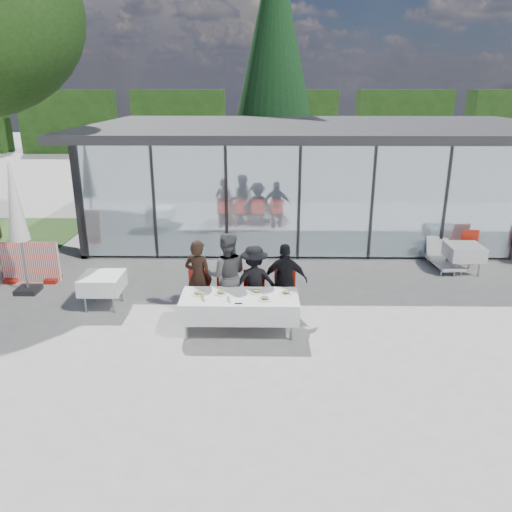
{
  "coord_description": "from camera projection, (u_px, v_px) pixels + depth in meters",
  "views": [
    {
      "loc": [
        0.08,
        -9.05,
        4.54
      ],
      "look_at": [
        -0.08,
        1.2,
        1.07
      ],
      "focal_mm": 35.0,
      "sensor_mm": 36.0,
      "label": 1
    }
  ],
  "objects": [
    {
      "name": "market_umbrella",
      "position": [
        16.0,
        211.0,
        11.03
      ],
      "size": [
        0.5,
        0.5,
        3.0
      ],
      "color": "black",
      "rests_on": "ground"
    },
    {
      "name": "diner_d",
      "position": [
        285.0,
        281.0,
        10.23
      ],
      "size": [
        0.95,
        0.95,
        1.56
      ],
      "primitive_type": "imported",
      "rotation": [
        0.0,
        0.0,
        3.1
      ],
      "color": "black",
      "rests_on": "ground"
    },
    {
      "name": "diner_a",
      "position": [
        198.0,
        278.0,
        10.25
      ],
      "size": [
        0.76,
        0.76,
        1.64
      ],
      "primitive_type": "imported",
      "rotation": [
        0.0,
        0.0,
        2.82
      ],
      "color": "black",
      "rests_on": "ground"
    },
    {
      "name": "pavilion",
      "position": [
        320.0,
        161.0,
        17.05
      ],
      "size": [
        14.8,
        8.8,
        3.44
      ],
      "color": "gray",
      "rests_on": "ground"
    },
    {
      "name": "conifer_tree",
      "position": [
        274.0,
        50.0,
        20.42
      ],
      "size": [
        4.0,
        4.0,
        10.5
      ],
      "color": "#382316",
      "rests_on": "ground"
    },
    {
      "name": "plate_extra",
      "position": [
        265.0,
        298.0,
        9.38
      ],
      "size": [
        0.28,
        0.28,
        0.07
      ],
      "color": "silver",
      "rests_on": "dining_table"
    },
    {
      "name": "diner_chair_c",
      "position": [
        254.0,
        291.0,
        10.32
      ],
      "size": [
        0.44,
        0.44,
        0.97
      ],
      "color": "red",
      "rests_on": "ground"
    },
    {
      "name": "diner_chair_a",
      "position": [
        199.0,
        291.0,
        10.34
      ],
      "size": [
        0.44,
        0.44,
        0.97
      ],
      "color": "red",
      "rests_on": "ground"
    },
    {
      "name": "plate_d",
      "position": [
        286.0,
        293.0,
        9.65
      ],
      "size": [
        0.28,
        0.28,
        0.07
      ],
      "color": "silver",
      "rests_on": "dining_table"
    },
    {
      "name": "diner_c",
      "position": [
        254.0,
        281.0,
        10.25
      ],
      "size": [
        1.15,
        1.15,
        1.52
      ],
      "primitive_type": "imported",
      "rotation": [
        0.0,
        0.0,
        3.34
      ],
      "color": "black",
      "rests_on": "ground"
    },
    {
      "name": "diner_b",
      "position": [
        227.0,
        275.0,
        10.21
      ],
      "size": [
        0.91,
        0.91,
        1.79
      ],
      "primitive_type": "imported",
      "rotation": [
        0.0,
        0.0,
        3.2
      ],
      "color": "#505050",
      "rests_on": "ground"
    },
    {
      "name": "spare_table_right",
      "position": [
        464.0,
        252.0,
        12.73
      ],
      "size": [
        0.86,
        0.86,
        0.74
      ],
      "color": "white",
      "rests_on": "ground"
    },
    {
      "name": "drinking_glasses",
      "position": [
        229.0,
        298.0,
        9.32
      ],
      "size": [
        0.07,
        0.07,
        0.1
      ],
      "color": "silver",
      "rests_on": "dining_table"
    },
    {
      "name": "plate_a",
      "position": [
        198.0,
        293.0,
        9.63
      ],
      "size": [
        0.28,
        0.28,
        0.07
      ],
      "color": "silver",
      "rests_on": "dining_table"
    },
    {
      "name": "plate_b",
      "position": [
        221.0,
        293.0,
        9.65
      ],
      "size": [
        0.28,
        0.28,
        0.07
      ],
      "color": "silver",
      "rests_on": "dining_table"
    },
    {
      "name": "folded_eyeglasses",
      "position": [
        238.0,
        303.0,
        9.21
      ],
      "size": [
        0.14,
        0.03,
        0.01
      ],
      "primitive_type": "cube",
      "color": "black",
      "rests_on": "dining_table"
    },
    {
      "name": "plate_c",
      "position": [
        256.0,
        291.0,
        9.71
      ],
      "size": [
        0.28,
        0.28,
        0.07
      ],
      "color": "silver",
      "rests_on": "dining_table"
    },
    {
      "name": "diner_chair_d",
      "position": [
        285.0,
        291.0,
        10.32
      ],
      "size": [
        0.44,
        0.44,
        0.97
      ],
      "color": "red",
      "rests_on": "ground"
    },
    {
      "name": "lounger",
      "position": [
        442.0,
        257.0,
        13.25
      ],
      "size": [
        0.69,
        1.37,
        0.72
      ],
      "color": "silver",
      "rests_on": "ground"
    },
    {
      "name": "dining_table",
      "position": [
        240.0,
        306.0,
        9.62
      ],
      "size": [
        2.26,
        0.96,
        0.75
      ],
      "color": "white",
      "rests_on": "ground"
    },
    {
      "name": "ground",
      "position": [
        259.0,
        325.0,
        10.03
      ],
      "size": [
        90.0,
        90.0,
        0.0
      ],
      "primitive_type": "plane",
      "color": "#A29F99",
      "rests_on": "ground"
    },
    {
      "name": "spare_table_left",
      "position": [
        102.0,
        283.0,
        10.7
      ],
      "size": [
        0.86,
        0.86,
        0.74
      ],
      "color": "white",
      "rests_on": "ground"
    },
    {
      "name": "spare_chair_b",
      "position": [
        467.0,
        245.0,
        13.38
      ],
      "size": [
        0.44,
        0.44,
        0.97
      ],
      "color": "red",
      "rests_on": "ground"
    },
    {
      "name": "juice_bottle",
      "position": [
        202.0,
        296.0,
        9.38
      ],
      "size": [
        0.06,
        0.06,
        0.14
      ],
      "primitive_type": "cylinder",
      "color": "#A6C953",
      "rests_on": "dining_table"
    },
    {
      "name": "treeline",
      "position": [
        235.0,
        122.0,
        35.87
      ],
      "size": [
        62.5,
        2.0,
        4.4
      ],
      "color": "#173310",
      "rests_on": "ground"
    },
    {
      "name": "diner_chair_b",
      "position": [
        227.0,
        291.0,
        10.33
      ],
      "size": [
        0.44,
        0.44,
        0.97
      ],
      "color": "red",
      "rests_on": "ground"
    }
  ]
}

